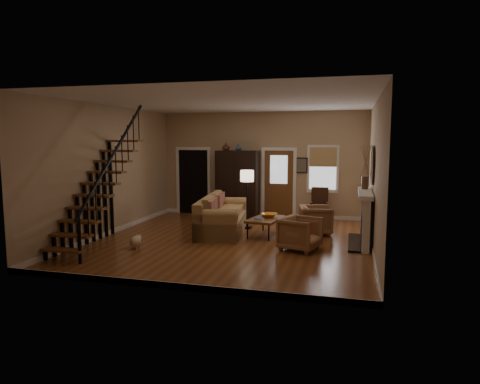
% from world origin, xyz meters
% --- Properties ---
extents(room, '(7.00, 7.33, 3.30)m').
position_xyz_m(room, '(-0.41, 1.76, 1.51)').
color(room, brown).
rests_on(room, ground).
extents(staircase, '(0.94, 2.80, 3.20)m').
position_xyz_m(staircase, '(-2.78, -1.30, 1.60)').
color(staircase, brown).
rests_on(staircase, ground).
extents(fireplace, '(0.33, 1.95, 2.30)m').
position_xyz_m(fireplace, '(3.13, 0.50, 0.74)').
color(fireplace, black).
rests_on(fireplace, ground).
extents(armoire, '(1.30, 0.60, 2.10)m').
position_xyz_m(armoire, '(-0.70, 3.15, 1.05)').
color(armoire, black).
rests_on(armoire, ground).
extents(vase_a, '(0.24, 0.24, 0.25)m').
position_xyz_m(vase_a, '(-1.05, 3.05, 2.22)').
color(vase_a, '#4C2619').
rests_on(vase_a, armoire).
extents(vase_b, '(0.20, 0.20, 0.21)m').
position_xyz_m(vase_b, '(-0.65, 3.05, 2.21)').
color(vase_b, '#334C60').
rests_on(vase_b, armoire).
extents(sofa, '(1.39, 2.58, 0.92)m').
position_xyz_m(sofa, '(-0.48, 0.80, 0.46)').
color(sofa, '#9E7747').
rests_on(sofa, ground).
extents(coffee_table, '(0.89, 1.30, 0.46)m').
position_xyz_m(coffee_table, '(0.68, 0.77, 0.23)').
color(coffee_table, brown).
rests_on(coffee_table, ground).
extents(bowl, '(0.41, 0.41, 0.10)m').
position_xyz_m(bowl, '(0.73, 0.92, 0.51)').
color(bowl, orange).
rests_on(bowl, coffee_table).
extents(books, '(0.22, 0.30, 0.06)m').
position_xyz_m(books, '(0.56, 0.47, 0.49)').
color(books, beige).
rests_on(books, coffee_table).
extents(armchair_left, '(1.01, 0.99, 0.74)m').
position_xyz_m(armchair_left, '(1.69, -0.42, 0.37)').
color(armchair_left, brown).
rests_on(armchair_left, ground).
extents(armchair_right, '(0.96, 0.94, 0.74)m').
position_xyz_m(armchair_right, '(1.90, 1.29, 0.37)').
color(armchair_right, brown).
rests_on(armchair_right, ground).
extents(floor_lamp, '(0.39, 0.39, 1.61)m').
position_xyz_m(floor_lamp, '(-0.00, 1.54, 0.80)').
color(floor_lamp, black).
rests_on(floor_lamp, ground).
extents(side_chair, '(0.54, 0.54, 1.02)m').
position_xyz_m(side_chair, '(1.85, 2.95, 0.51)').
color(side_chair, '#331C10').
rests_on(side_chair, ground).
extents(dog, '(0.32, 0.45, 0.30)m').
position_xyz_m(dog, '(-1.89, -1.25, 0.15)').
color(dog, '#D4B490').
rests_on(dog, ground).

